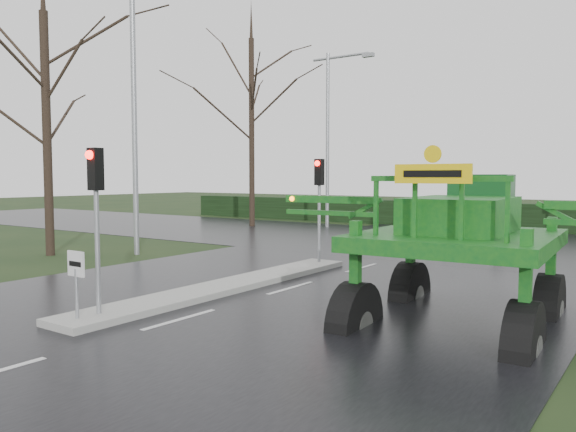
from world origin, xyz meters
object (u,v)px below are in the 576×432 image
Objects in this scene: street_light_left_far at (332,124)px; crop_sprayer at (360,221)px; street_light_left_near at (139,94)px; keep_left_sign at (76,274)px; white_sedan at (474,250)px; traffic_signal_near at (96,195)px; traffic_signal_mid at (319,188)px.

street_light_left_far is 1.28× the size of crop_sprayer.
keep_left_sign is at bearing -47.41° from street_light_left_near.
street_light_left_far is 12.54m from white_sedan.
white_sedan is (9.73, -5.17, -5.99)m from street_light_left_far.
street_light_left_near is 14.44m from white_sedan.
traffic_signal_near is at bearing 90.00° from keep_left_sign.
street_light_left_far reaches higher than crop_sprayer.
street_light_left_far is at bearing 118.86° from traffic_signal_mid.
keep_left_sign is 16.61m from white_sedan.
street_light_left_far is at bearing 119.24° from crop_sprayer.
keep_left_sign is 0.38× the size of traffic_signal_mid.
keep_left_sign is 5.68m from crop_sprayer.
crop_sprayer is (11.31, -4.08, -3.92)m from street_light_left_near.
traffic_signal_mid is at bearing 90.00° from traffic_signal_near.
street_light_left_near reaches higher than keep_left_sign.
street_light_left_far reaches higher than keep_left_sign.
traffic_signal_mid reaches higher than keep_left_sign.
traffic_signal_near is 0.35× the size of street_light_left_near.
crop_sprayer is at bearing 37.78° from keep_left_sign.
street_light_left_near is (-6.89, 7.01, 3.40)m from traffic_signal_near.
traffic_signal_mid is 14.68m from street_light_left_far.
traffic_signal_mid is at bearing 12.21° from street_light_left_near.
street_light_left_far is at bearing 90.00° from street_light_left_near.
keep_left_sign is at bearing -90.00° from traffic_signal_mid.
traffic_signal_near is at bearing -45.47° from street_light_left_near.
traffic_signal_near reaches higher than keep_left_sign.
traffic_signal_mid is (0.00, 8.50, 0.00)m from traffic_signal_near.
crop_sprayer is at bearing -51.57° from traffic_signal_mid.
street_light_left_near reaches higher than traffic_signal_near.
street_light_left_far reaches higher than white_sedan.
street_light_left_far is 2.31× the size of white_sedan.
traffic_signal_mid is (0.00, 8.99, 1.53)m from keep_left_sign.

